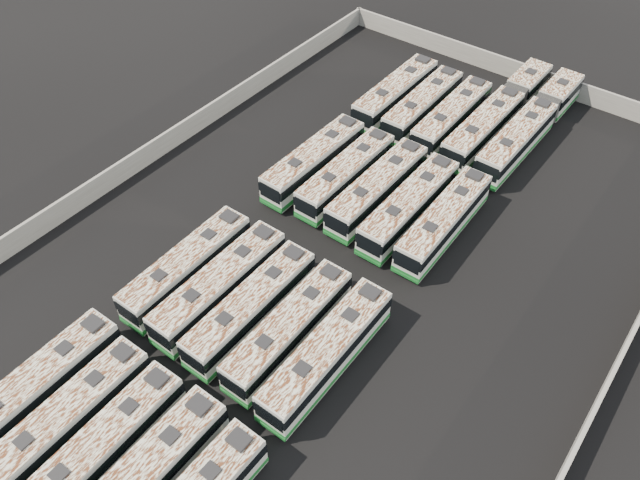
{
  "coord_description": "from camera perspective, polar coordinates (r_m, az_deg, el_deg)",
  "views": [
    {
      "loc": [
        20.31,
        -28.23,
        38.82
      ],
      "look_at": [
        -1.55,
        0.59,
        1.6
      ],
      "focal_mm": 35.0,
      "sensor_mm": 36.0,
      "label": 1
    }
  ],
  "objects": [
    {
      "name": "bus_midback_far_left",
      "position": [
        59.34,
        -0.56,
        7.24
      ],
      "size": [
        2.89,
        12.67,
        3.56
      ],
      "rotation": [
        0.0,
        0.0,
        -0.02
      ],
      "color": "#BBBCB6",
      "rests_on": "ground"
    },
    {
      "name": "bus_midback_right",
      "position": [
        55.07,
        8.13,
        3.07
      ],
      "size": [
        2.7,
        12.74,
        3.59
      ],
      "rotation": [
        0.0,
        0.0,
        -0.0
      ],
      "color": "#BBBCB6",
      "rests_on": "ground"
    },
    {
      "name": "bus_front_left",
      "position": [
        45.06,
        -22.13,
        -15.0
      ],
      "size": [
        2.79,
        12.38,
        3.48
      ],
      "rotation": [
        0.0,
        0.0,
        0.01
      ],
      "color": "#BBBCB6",
      "rests_on": "ground"
    },
    {
      "name": "ground",
      "position": [
        52.12,
        0.96,
        -2.34
      ],
      "size": [
        140.0,
        140.0,
        0.0
      ],
      "primitive_type": "plane",
      "color": "black",
      "rests_on": "ground"
    },
    {
      "name": "bus_midfront_center",
      "position": [
        47.27,
        -6.32,
        -6.15
      ],
      "size": [
        2.69,
        12.46,
        3.51
      ],
      "rotation": [
        0.0,
        0.0,
        0.0
      ],
      "color": "#BBBCB6",
      "rests_on": "ground"
    },
    {
      "name": "bus_front_far_left",
      "position": [
        47.11,
        -24.45,
        -12.25
      ],
      "size": [
        2.83,
        12.55,
        3.53
      ],
      "rotation": [
        0.0,
        0.0,
        0.01
      ],
      "color": "#BBBCB6",
      "rests_on": "ground"
    },
    {
      "name": "bus_midfront_far_left",
      "position": [
        50.72,
        -12.03,
        -2.42
      ],
      "size": [
        2.79,
        12.43,
        3.49
      ],
      "rotation": [
        0.0,
        0.0,
        0.01
      ],
      "color": "#BBBCB6",
      "rests_on": "ground"
    },
    {
      "name": "perimeter_wall",
      "position": [
        51.3,
        0.98,
        -1.52
      ],
      "size": [
        45.2,
        73.2,
        2.2
      ],
      "color": "slate",
      "rests_on": "ground"
    },
    {
      "name": "bus_front_center",
      "position": [
        43.28,
        -19.36,
        -17.65
      ],
      "size": [
        2.89,
        12.37,
        3.47
      ],
      "rotation": [
        0.0,
        0.0,
        0.02
      ],
      "color": "#BBBCB6",
      "rests_on": "ground"
    },
    {
      "name": "bus_back_far_right",
      "position": [
        67.36,
        18.7,
        9.92
      ],
      "size": [
        2.94,
        19.86,
        3.6
      ],
      "rotation": [
        0.0,
        0.0,
        -0.01
      ],
      "color": "#BBBCB6",
      "rests_on": "ground"
    },
    {
      "name": "bus_back_left",
      "position": [
        67.7,
        9.35,
        12.03
      ],
      "size": [
        2.82,
        12.56,
        3.53
      ],
      "rotation": [
        0.0,
        0.0,
        0.01
      ],
      "color": "#BBBCB6",
      "rests_on": "ground"
    },
    {
      "name": "bus_midback_far_right",
      "position": [
        54.22,
        11.24,
        1.68
      ],
      "size": [
        2.87,
        12.6,
        3.54
      ],
      "rotation": [
        0.0,
        0.0,
        0.02
      ],
      "color": "#BBBCB6",
      "rests_on": "ground"
    },
    {
      "name": "bus_midfront_left",
      "position": [
        48.88,
        -9.13,
        -4.15
      ],
      "size": [
        2.7,
        12.76,
        3.6
      ],
      "rotation": [
        0.0,
        0.0,
        0.0
      ],
      "color": "#BBBCB6",
      "rests_on": "ground"
    },
    {
      "name": "bus_midback_left",
      "position": [
        57.92,
        2.4,
        6.01
      ],
      "size": [
        2.65,
        12.29,
        3.46
      ],
      "rotation": [
        0.0,
        0.0,
        -0.0
      ],
      "color": "#BBBCB6",
      "rests_on": "ground"
    },
    {
      "name": "bus_midback_center",
      "position": [
        56.51,
        5.27,
        4.7
      ],
      "size": [
        2.8,
        12.7,
        3.57
      ],
      "rotation": [
        0.0,
        0.0,
        -0.01
      ],
      "color": "#BBBCB6",
      "rests_on": "ground"
    },
    {
      "name": "bus_back_right",
      "position": [
        68.12,
        15.97,
        11.06
      ],
      "size": [
        2.91,
        19.88,
        3.6
      ],
      "rotation": [
        0.0,
        0.0,
        -0.01
      ],
      "color": "#BBBCB6",
      "rests_on": "ground"
    },
    {
      "name": "bus_back_center",
      "position": [
        66.44,
        11.92,
        10.92
      ],
      "size": [
        2.78,
        12.6,
        3.55
      ],
      "rotation": [
        0.0,
        0.0,
        0.01
      ],
      "color": "#BBBCB6",
      "rests_on": "ground"
    },
    {
      "name": "bus_back_far_left",
      "position": [
        69.11,
        6.91,
        13.14
      ],
      "size": [
        2.73,
        12.9,
        3.64
      ],
      "rotation": [
        0.0,
        0.0,
        0.0
      ],
      "color": "#BBBCB6",
      "rests_on": "ground"
    },
    {
      "name": "bus_midfront_right",
      "position": [
        45.87,
        -2.84,
        -8.13
      ],
      "size": [
        2.76,
        12.37,
        3.48
      ],
      "rotation": [
        0.0,
        0.0,
        0.01
      ],
      "color": "#BBBCB6",
      "rests_on": "ground"
    },
    {
      "name": "bus_midfront_far_right",
      "position": [
        44.53,
        0.63,
        -10.34
      ],
      "size": [
        2.78,
        12.76,
        3.59
      ],
      "rotation": [
        0.0,
        0.0,
        0.01
      ],
      "color": "#BBBCB6",
      "rests_on": "ground"
    }
  ]
}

